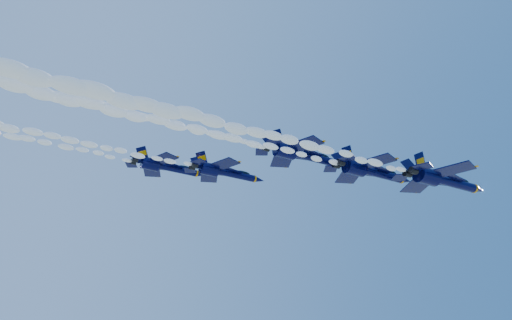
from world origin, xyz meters
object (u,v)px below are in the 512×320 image
jet_second (370,171)px  jet_fourth (224,172)px  jet_fifth (165,167)px  jet_lead (442,180)px  jet_third (301,154)px

jet_second → jet_fourth: size_ratio=1.08×
jet_fifth → jet_second: bearing=-48.1°
jet_lead → jet_fourth: jet_fourth is taller
jet_fifth → jet_third: bearing=-54.1°
jet_lead → jet_fourth: 39.10m
jet_fifth → jet_lead: bearing=-47.1°
jet_third → jet_fifth: jet_fifth is taller
jet_lead → jet_second: 11.71m
jet_third → jet_fifth: (-16.96, 23.41, 3.20)m
jet_lead → jet_fourth: size_ratio=1.14×
jet_second → jet_fifth: jet_fifth is taller
jet_second → jet_third: jet_third is taller
jet_second → jet_third: bearing=146.9°
jet_fourth → jet_lead: bearing=-47.0°
jet_lead → jet_second: (-8.22, 7.84, 2.85)m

